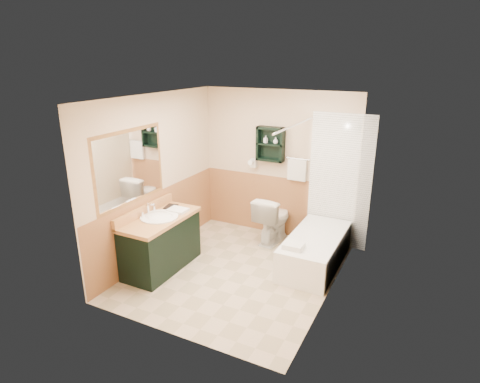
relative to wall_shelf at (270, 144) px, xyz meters
The scene contains 25 objects.
floor 2.09m from the wall_shelf, 85.93° to the right, with size 3.00×3.00×0.00m, color #C5AF8F.
back_wall 0.38m from the wall_shelf, 48.99° to the left, with size 2.60×0.04×2.40m, color beige.
left_wall 1.89m from the wall_shelf, 130.97° to the right, with size 0.04×3.00×2.40m, color beige.
right_wall 2.03m from the wall_shelf, 44.70° to the right, with size 0.04×3.00×2.40m, color beige.
ceiling 1.66m from the wall_shelf, 85.93° to the right, with size 2.60×3.00×0.04m, color white.
wainscot_left 2.12m from the wall_shelf, 130.14° to the right, with size 2.98×2.98×1.00m, color #AC7245, non-canonical shape.
wainscot_back 1.06m from the wall_shelf, 38.66° to the left, with size 2.58×2.58×1.00m, color #AC7245, non-canonical shape.
mirror_frame 2.28m from the wall_shelf, 120.90° to the right, with size 1.30×1.30×1.00m, color olive, non-canonical shape.
mirror_glass 2.28m from the wall_shelf, 120.79° to the right, with size 1.20×1.20×0.90m, color white, non-canonical shape.
tile_right 1.61m from the wall_shelf, 25.39° to the right, with size 1.50×1.50×2.10m, color white, non-canonical shape.
tile_back 1.23m from the wall_shelf, ahead, with size 0.95×0.95×2.10m, color white, non-canonical shape.
tile_accent 1.56m from the wall_shelf, 25.55° to the right, with size 1.50×1.50×0.10m, color #144735, non-canonical shape.
wall_shelf is the anchor object (origin of this frame).
hair_dryer 0.46m from the wall_shelf, behind, with size 0.10×0.24×0.18m, color white, non-canonical shape.
towel_bar 0.49m from the wall_shelf, ahead, with size 0.40×0.06×0.40m, color white, non-canonical shape.
curtain_rod 1.01m from the wall_shelf, 46.11° to the right, with size 0.03×0.03×1.60m, color silver.
shower_curtain 0.89m from the wall_shelf, 37.30° to the right, with size 1.05×1.05×1.70m, color beige, non-canonical shape.
vanity 2.30m from the wall_shelf, 116.85° to the right, with size 0.59×1.22×0.77m, color black.
bathtub 1.82m from the wall_shelf, 34.68° to the right, with size 0.69×1.50×0.46m, color white.
toilet 1.20m from the wall_shelf, 53.11° to the right, with size 0.43×0.78×0.76m, color white.
counter_towel 1.83m from the wall_shelf, 118.40° to the right, with size 0.27×0.21×0.04m, color white.
vanity_book 1.88m from the wall_shelf, 127.17° to the right, with size 0.16×0.02×0.21m, color black.
tub_towel 1.84m from the wall_shelf, 54.62° to the right, with size 0.26×0.22×0.07m, color white.
soap_bottle_a 0.09m from the wall_shelf, behind, with size 0.05×0.12×0.05m, color white.
soap_bottle_b 0.11m from the wall_shelf, ahead, with size 0.08×0.10×0.08m, color white.
Camera 1 is at (2.29, -4.42, 2.87)m, focal length 30.00 mm.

